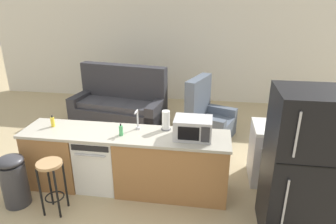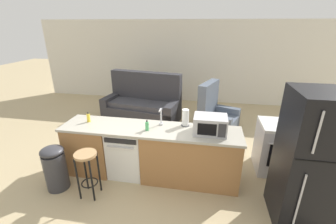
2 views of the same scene
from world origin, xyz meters
name	(u,v)px [view 1 (image 1 of 2)]	position (x,y,z in m)	size (l,w,h in m)	color
ground_plane	(118,186)	(0.00, 0.00, 0.00)	(24.00, 24.00, 0.00)	tan
wall_back	(174,52)	(0.30, 4.20, 1.30)	(10.00, 0.06, 2.60)	silver
kitchen_counter	(132,163)	(0.24, 0.00, 0.42)	(2.94, 0.66, 0.90)	#9E6B3D
dishwasher	(100,161)	(-0.25, 0.00, 0.42)	(0.58, 0.61, 0.84)	white
stove_range	(276,154)	(2.35, 0.55, 0.45)	(0.76, 0.68, 0.90)	#B7B7BC
refrigerator	(300,167)	(2.35, -0.55, 0.90)	(0.72, 0.73, 1.79)	black
microwave	(193,128)	(1.11, 0.00, 1.04)	(0.50, 0.37, 0.28)	#B7B7BC
sink_faucet	(137,121)	(0.31, 0.14, 1.03)	(0.07, 0.18, 0.30)	silver
paper_towel_roll	(166,120)	(0.71, 0.20, 1.04)	(0.14, 0.14, 0.28)	#4C4C51
soap_bottle	(121,130)	(0.13, -0.08, 0.97)	(0.06, 0.06, 0.18)	#4CB266
dish_soap_bottle	(53,122)	(-0.94, 0.06, 0.97)	(0.06, 0.06, 0.18)	yellow
kettle	(296,125)	(2.52, 0.42, 0.99)	(0.21, 0.17, 0.19)	#B2B2B7
bar_stool	(51,176)	(-0.64, -0.65, 0.54)	(0.32, 0.32, 0.74)	tan
trash_bin	(14,180)	(-1.24, -0.59, 0.38)	(0.35, 0.35, 0.74)	#333338
couch	(120,106)	(-0.67, 2.38, 0.39)	(2.12, 1.22, 1.27)	#2D2D33
armchair	(207,120)	(1.26, 1.95, 0.35)	(1.05, 1.08, 1.20)	#515B6B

